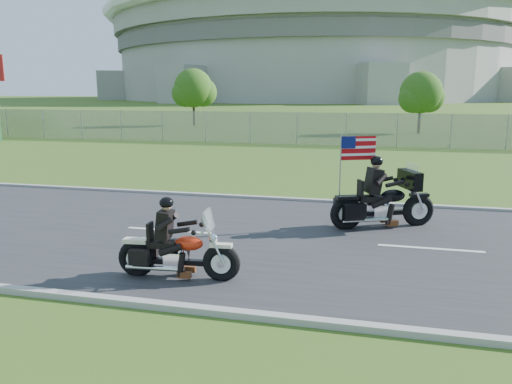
# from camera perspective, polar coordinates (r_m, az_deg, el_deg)

# --- Properties ---
(ground) EXTENTS (420.00, 420.00, 0.00)m
(ground) POSITION_cam_1_polar(r_m,az_deg,el_deg) (11.68, -0.68, -5.25)
(ground) COLOR #294916
(ground) RESTS_ON ground
(road) EXTENTS (120.00, 8.00, 0.04)m
(road) POSITION_cam_1_polar(r_m,az_deg,el_deg) (11.67, -0.68, -5.16)
(road) COLOR #28282B
(road) RESTS_ON ground
(curb_north) EXTENTS (120.00, 0.18, 0.12)m
(curb_north) POSITION_cam_1_polar(r_m,az_deg,el_deg) (15.50, 2.97, -0.82)
(curb_north) COLOR #9E9B93
(curb_north) RESTS_ON ground
(curb_south) EXTENTS (120.00, 0.18, 0.12)m
(curb_south) POSITION_cam_1_polar(r_m,az_deg,el_deg) (8.05, -7.91, -13.07)
(curb_south) COLOR #9E9B93
(curb_south) RESTS_ON ground
(fence) EXTENTS (60.00, 0.03, 2.00)m
(fence) POSITION_cam_1_polar(r_m,az_deg,el_deg) (31.88, -0.65, 7.37)
(fence) COLOR gray
(fence) RESTS_ON ground
(stadium) EXTENTS (140.40, 140.40, 29.20)m
(stadium) POSITION_cam_1_polar(r_m,az_deg,el_deg) (182.66, 6.48, 15.44)
(stadium) COLOR #A3A099
(stadium) RESTS_ON ground
(tree_fence_near) EXTENTS (3.52, 3.28, 4.75)m
(tree_fence_near) POSITION_cam_1_polar(r_m,az_deg,el_deg) (41.01, 18.38, 10.51)
(tree_fence_near) COLOR #382316
(tree_fence_near) RESTS_ON ground
(tree_fence_mid) EXTENTS (3.96, 3.69, 5.30)m
(tree_fence_mid) POSITION_cam_1_polar(r_m,az_deg,el_deg) (47.88, -7.10, 11.48)
(tree_fence_mid) COLOR #382316
(tree_fence_mid) RESTS_ON ground
(motorcycle_lead) EXTENTS (2.29, 0.66, 1.54)m
(motorcycle_lead) POSITION_cam_1_polar(r_m,az_deg,el_deg) (9.18, -9.11, -6.96)
(motorcycle_lead) COLOR black
(motorcycle_lead) RESTS_ON ground
(motorcycle_follow) EXTENTS (2.57, 1.45, 2.28)m
(motorcycle_follow) POSITION_cam_1_polar(r_m,az_deg,el_deg) (12.69, 14.29, -1.33)
(motorcycle_follow) COLOR black
(motorcycle_follow) RESTS_ON ground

